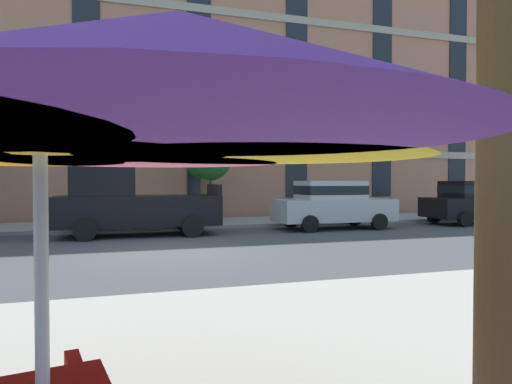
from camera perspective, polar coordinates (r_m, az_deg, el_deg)
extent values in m
plane|color=#424244|center=(11.30, -11.28, -7.58)|extent=(120.00, 120.00, 0.00)
cube|color=gray|center=(18.02, -13.58, -4.09)|extent=(56.00, 3.60, 0.12)
cube|color=#A87056|center=(26.87, -14.87, 14.73)|extent=(38.24, 12.00, 16.00)
cube|color=#9E937F|center=(20.15, -14.03, 5.42)|extent=(37.48, 0.08, 0.36)
cube|color=#9E937F|center=(20.63, -14.08, 14.32)|extent=(37.48, 0.08, 0.36)
cube|color=#9E937F|center=(21.58, -14.13, 22.62)|extent=(37.48, 0.08, 0.36)
cube|color=black|center=(21.18, -20.98, 19.54)|extent=(1.10, 0.06, 14.80)
cube|color=black|center=(21.45, -7.34, 19.38)|extent=(1.10, 0.06, 14.80)
cube|color=black|center=(22.74, 5.25, 18.33)|extent=(1.10, 0.06, 14.80)
cube|color=black|center=(24.89, 15.92, 16.77)|extent=(1.10, 0.06, 14.80)
cube|color=black|center=(27.71, 24.51, 15.09)|extent=(1.10, 0.06, 14.80)
cube|color=black|center=(14.85, -14.77, -2.30)|extent=(5.10, 1.90, 0.96)
cube|color=black|center=(14.81, -19.05, 1.27)|extent=(1.90, 1.75, 0.90)
cube|color=black|center=(15.13, -5.41, 0.31)|extent=(0.16, 1.75, 0.36)
cylinder|color=black|center=(15.97, -9.23, -3.74)|extent=(0.68, 0.22, 0.68)
cylinder|color=black|center=(14.10, -8.14, -4.41)|extent=(0.68, 0.22, 0.68)
cylinder|color=black|center=(15.84, -20.65, -3.85)|extent=(0.68, 0.22, 0.68)
cylinder|color=black|center=(13.95, -21.10, -4.55)|extent=(0.68, 0.22, 0.68)
cube|color=#A8AAB2|center=(16.70, 9.97, -2.29)|extent=(4.40, 1.76, 0.80)
cube|color=#A8AAB2|center=(16.60, 9.52, 0.25)|extent=(2.30, 1.55, 0.68)
cube|color=black|center=(16.60, 9.52, 0.25)|extent=(2.32, 1.57, 0.32)
cylinder|color=black|center=(18.15, 12.52, -3.28)|extent=(0.60, 0.22, 0.60)
cylinder|color=black|center=(16.65, 15.54, -3.71)|extent=(0.60, 0.22, 0.60)
cylinder|color=black|center=(16.96, 4.49, -3.57)|extent=(0.60, 0.22, 0.60)
cylinder|color=black|center=(15.35, 6.94, -4.09)|extent=(0.60, 0.22, 0.60)
cube|color=black|center=(20.54, 26.43, -1.74)|extent=(4.40, 1.76, 0.80)
cube|color=black|center=(20.41, 26.14, 0.32)|extent=(2.30, 1.55, 0.68)
cube|color=black|center=(20.41, 26.14, 0.32)|extent=(2.32, 1.57, 0.32)
cylinder|color=black|center=(22.15, 27.39, -2.57)|extent=(0.60, 0.22, 0.60)
cylinder|color=black|center=(20.32, 21.91, -2.86)|extent=(0.60, 0.22, 0.60)
cylinder|color=black|center=(18.99, 25.28, -3.17)|extent=(0.60, 0.22, 0.60)
cylinder|color=brown|center=(18.11, -6.55, -0.78)|extent=(0.38, 0.38, 2.17)
sphere|color=#236023|center=(18.33, -6.15, 4.52)|extent=(1.99, 1.99, 1.99)
sphere|color=#236023|center=(18.13, -7.15, 6.57)|extent=(2.01, 2.01, 2.01)
cylinder|color=silver|center=(2.22, -25.79, -15.31)|extent=(0.06, 0.06, 2.22)
cone|color=yellow|center=(2.22, -0.05, 9.09)|extent=(1.71, 1.71, 0.36)
cone|color=#E5668C|center=(2.97, -14.12, 7.09)|extent=(1.71, 1.71, 0.36)
cone|color=#662D9E|center=(1.31, -9.78, 14.62)|extent=(1.71, 1.71, 0.36)
cone|color=yellow|center=(2.15, -26.05, 10.29)|extent=(1.64, 1.64, 0.44)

